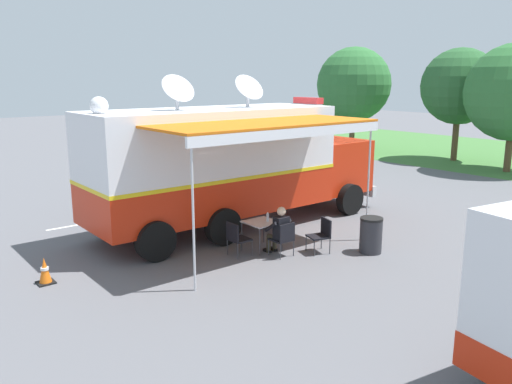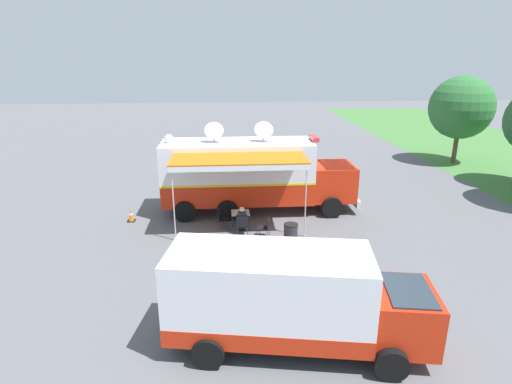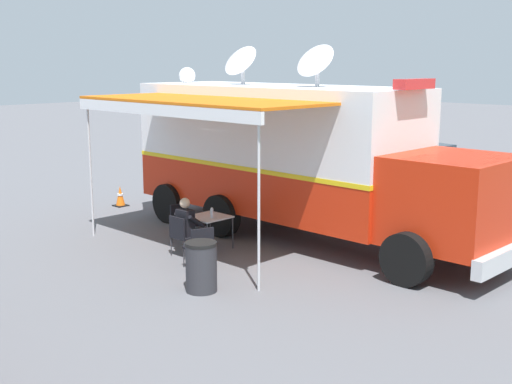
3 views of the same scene
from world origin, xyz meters
The scene contains 14 objects.
ground_plane centered at (0.00, 0.00, 0.00)m, with size 100.00×100.00×0.00m, color #5B5B60.
lot_stripe centered at (-3.03, -1.40, 0.00)m, with size 0.12×4.80×0.01m, color silver.
command_truck centered at (0.04, 0.75, 1.95)m, with size 4.89×9.51×4.53m.
folding_table centered at (2.16, 0.02, 0.67)m, with size 0.81×0.81×0.73m.
water_bottle centered at (2.20, 0.18, 0.83)m, with size 0.07×0.07×0.22m.
folding_chair_at_table centered at (2.96, 0.06, 0.51)m, with size 0.48×0.48×0.87m.
folding_chair_beside_table centered at (2.20, -0.83, 0.51)m, with size 0.48×0.48×0.87m.
folding_chair_spare_by_truck centered at (3.30, 1.04, 0.51)m, with size 0.60×0.60×0.87m.
seated_responder centered at (2.77, 0.07, 0.65)m, with size 0.66×0.55×1.25m.
trash_bin centered at (4.10, 1.99, 0.46)m, with size 0.57×0.57×0.91m.
traffic_cone centered at (0.98, -5.06, 0.28)m, with size 0.36×0.36×0.58m.
support_truck centered at (10.26, 0.92, 1.39)m, with size 3.25×7.05×2.70m.
car_behind_truck centered at (-4.78, 0.86, 0.88)m, with size 4.40×2.42×1.76m.
tree_far_left centered at (-8.55, 15.95, 3.93)m, with size 4.35×4.35×6.12m.
Camera 2 is at (19.54, -0.69, 7.44)m, focal length 29.22 mm.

